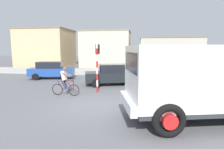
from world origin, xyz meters
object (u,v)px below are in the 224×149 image
object	(u,v)px
car_far_side	(51,70)
traffic_light_pole	(97,60)
cyclist	(65,81)
truck_foreground	(197,78)
car_red_near	(112,74)
car_white_mid	(203,72)
pedestrian_near_kerb	(146,72)

from	to	relation	value
car_far_side	traffic_light_pole	bearing A→B (deg)	-40.71
cyclist	traffic_light_pole	xyz separation A→B (m)	(1.73, 1.09, 1.20)
car_far_side	cyclist	bearing A→B (deg)	-57.06
truck_foreground	traffic_light_pole	distance (m)	6.35
car_red_near	cyclist	bearing A→B (deg)	-121.43
cyclist	car_red_near	bearing A→B (deg)	58.57
truck_foreground	traffic_light_pole	world-z (taller)	traffic_light_pole
cyclist	car_far_side	distance (m)	6.95
car_white_mid	car_red_near	bearing A→B (deg)	-163.00
truck_foreground	cyclist	distance (m)	7.26
cyclist	car_red_near	distance (m)	4.33
truck_foreground	pedestrian_near_kerb	distance (m)	8.38
cyclist	car_white_mid	world-z (taller)	cyclist
truck_foreground	pedestrian_near_kerb	xyz separation A→B (m)	(-1.64, 8.18, -0.82)
truck_foreground	traffic_light_pole	bearing A→B (deg)	139.65
cyclist	traffic_light_pole	world-z (taller)	traffic_light_pole
car_far_side	pedestrian_near_kerb	xyz separation A→B (m)	(8.70, -0.66, 0.03)
traffic_light_pole	car_white_mid	world-z (taller)	traffic_light_pole
car_white_mid	car_far_side	xyz separation A→B (m)	(-13.36, -0.11, 0.00)
traffic_light_pole	car_white_mid	distance (m)	9.31
traffic_light_pole	car_red_near	bearing A→B (deg)	78.40
cyclist	traffic_light_pole	size ratio (longest dim) A/B	0.54
traffic_light_pole	car_white_mid	xyz separation A→B (m)	(7.86, 4.84, -1.25)
traffic_light_pole	car_far_side	size ratio (longest dim) A/B	0.75
car_white_mid	car_far_side	bearing A→B (deg)	-179.54
traffic_light_pole	car_far_side	distance (m)	7.37
traffic_light_pole	car_far_side	bearing A→B (deg)	139.29
car_red_near	traffic_light_pole	bearing A→B (deg)	-101.60
car_red_near	car_white_mid	world-z (taller)	same
truck_foreground	car_far_side	xyz separation A→B (m)	(-10.33, 8.84, -0.85)
truck_foreground	car_white_mid	world-z (taller)	truck_foreground
car_white_mid	truck_foreground	bearing A→B (deg)	-108.67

